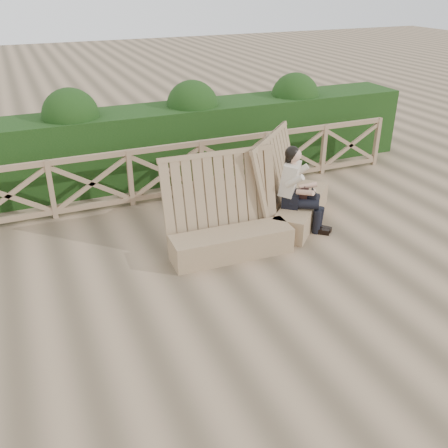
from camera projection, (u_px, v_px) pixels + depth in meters
name	position (u px, v px, depth m)	size (l,w,h in m)	color
ground	(244.00, 291.00, 6.99)	(60.00, 60.00, 0.00)	brown
bench	(266.00, 215.00, 8.32)	(3.47, 1.94, 1.55)	olive
woman	(297.00, 187.00, 8.41)	(0.88, 0.88, 1.47)	black
guardrail	(167.00, 172.00, 9.61)	(10.10, 0.09, 1.10)	#83694C
hedge	(149.00, 145.00, 10.51)	(12.00, 1.20, 1.50)	black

